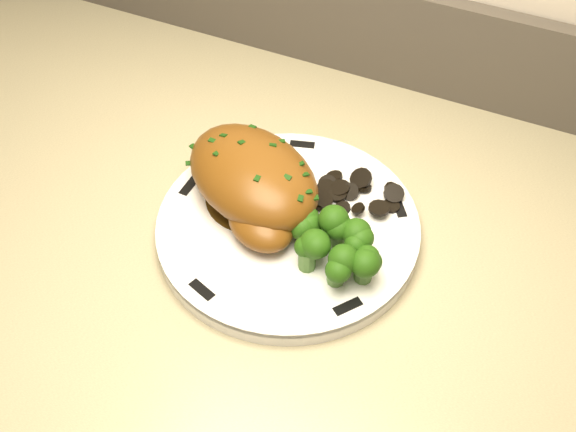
% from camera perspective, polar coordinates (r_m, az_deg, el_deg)
% --- Properties ---
extents(plate, '(0.28, 0.28, 0.02)m').
position_cam_1_polar(plate, '(0.70, 0.00, -1.00)').
color(plate, white).
rests_on(plate, counter).
extents(rim_accent_0, '(0.02, 0.03, 0.00)m').
position_cam_1_polar(rim_accent_0, '(0.72, 8.76, 0.68)').
color(rim_accent_0, black).
rests_on(rim_accent_0, plate).
extents(rim_accent_1, '(0.03, 0.02, 0.00)m').
position_cam_1_polar(rim_accent_1, '(0.77, 1.13, 5.66)').
color(rim_accent_1, black).
rests_on(rim_accent_1, plate).
extents(rim_accent_2, '(0.01, 0.03, 0.00)m').
position_cam_1_polar(rim_accent_2, '(0.73, -7.81, 2.35)').
color(rim_accent_2, black).
rests_on(rim_accent_2, plate).
extents(rim_accent_3, '(0.03, 0.02, 0.00)m').
position_cam_1_polar(rim_accent_3, '(0.65, -6.82, -5.83)').
color(rim_accent_3, black).
rests_on(rim_accent_3, plate).
extents(rim_accent_4, '(0.02, 0.03, 0.00)m').
position_cam_1_polar(rim_accent_4, '(0.64, 4.74, -7.15)').
color(rim_accent_4, black).
rests_on(rim_accent_4, plate).
extents(gravy_pool, '(0.10, 0.10, 0.00)m').
position_cam_1_polar(gravy_pool, '(0.72, -2.70, 1.50)').
color(gravy_pool, '#37240A').
rests_on(gravy_pool, plate).
extents(chicken_breast, '(0.18, 0.16, 0.06)m').
position_cam_1_polar(chicken_breast, '(0.69, -2.72, 2.75)').
color(chicken_breast, brown).
rests_on(chicken_breast, plate).
extents(mushroom_pile, '(0.08, 0.06, 0.02)m').
position_cam_1_polar(mushroom_pile, '(0.71, 4.63, 1.56)').
color(mushroom_pile, black).
rests_on(mushroom_pile, plate).
extents(broccoli_florets, '(0.09, 0.07, 0.04)m').
position_cam_1_polar(broccoli_florets, '(0.65, 3.72, -2.44)').
color(broccoli_florets, '#4B7632').
rests_on(broccoli_florets, plate).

